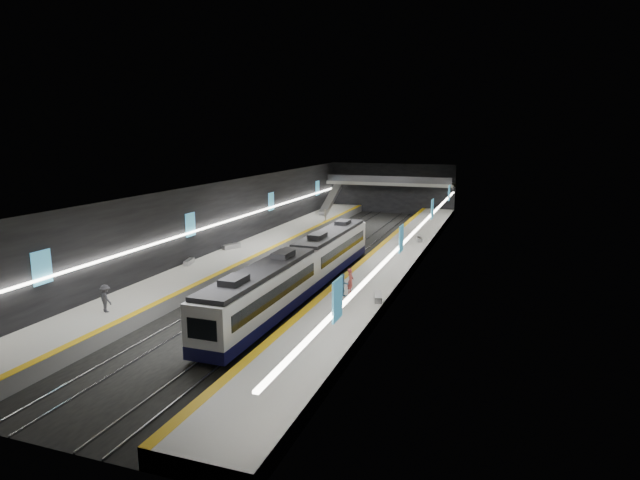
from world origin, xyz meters
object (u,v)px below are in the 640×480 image
at_px(passenger_right_b, 343,285).
at_px(passenger_left_b, 106,299).
at_px(passenger_right_a, 350,281).
at_px(bench_right_near, 378,297).
at_px(bench_left_far, 231,246).
at_px(bench_right_far, 420,239).
at_px(passenger_left_a, 325,215).
at_px(escalator, 330,200).
at_px(bench_left_near, 189,262).
at_px(train, 302,268).

distance_m(passenger_right_b, passenger_left_b, 16.56).
bearing_deg(passenger_right_a, bench_right_near, -111.12).
height_order(bench_left_far, bench_right_near, bench_left_far).
xyz_separation_m(bench_right_far, passenger_left_a, (-14.42, 9.46, 0.60)).
bearing_deg(bench_left_far, escalator, 111.69).
xyz_separation_m(bench_left_near, bench_right_far, (18.35, 17.77, -0.02)).
relative_size(bench_left_near, passenger_right_a, 0.93).
height_order(train, escalator, escalator).
bearing_deg(escalator, bench_right_near, -66.92).
bearing_deg(bench_left_far, bench_right_far, 55.39).
bearing_deg(passenger_right_a, escalator, 21.29).
bearing_deg(train, bench_left_far, 141.31).
bearing_deg(bench_right_near, bench_left_far, 132.27).
relative_size(bench_left_far, passenger_left_b, 1.07).
bearing_deg(train, passenger_left_b, -130.82).
relative_size(train, escalator, 3.76).
distance_m(escalator, passenger_right_a, 41.53).
height_order(bench_left_near, passenger_right_b, passenger_right_b).
bearing_deg(passenger_left_b, escalator, -67.20).
bearing_deg(escalator, bench_left_far, -93.16).
distance_m(bench_left_far, passenger_right_a, 19.50).
bearing_deg(bench_left_near, passenger_left_a, 67.08).
relative_size(bench_left_far, bench_right_near, 1.08).
xyz_separation_m(train, escalator, (-10.00, 37.20, 0.70)).
bearing_deg(passenger_left_a, passenger_right_a, 10.74).
distance_m(train, bench_left_near, 12.21).
bearing_deg(bench_right_far, passenger_right_b, -110.58).
bearing_deg(bench_left_far, bench_right_near, -7.81).
height_order(train, passenger_right_a, train).
height_order(passenger_right_b, passenger_left_b, passenger_left_b).
bearing_deg(passenger_left_b, bench_right_near, -129.99).
bearing_deg(bench_right_far, passenger_left_b, -132.83).
relative_size(bench_right_near, passenger_right_a, 0.98).
bearing_deg(bench_right_near, escalator, 98.01).
distance_m(bench_left_near, bench_left_far, 7.23).
bearing_deg(passenger_right_b, passenger_left_a, 72.77).
relative_size(train, passenger_right_b, 17.24).
bearing_deg(bench_right_far, passenger_left_a, 131.30).
height_order(bench_right_far, passenger_right_a, passenger_right_a).
relative_size(bench_right_near, passenger_right_b, 1.09).
bearing_deg(passenger_right_b, bench_right_near, -37.56).
xyz_separation_m(bench_left_far, bench_right_far, (17.89, 10.56, -0.04)).
height_order(bench_left_far, bench_right_far, bench_left_far).
relative_size(train, passenger_left_a, 18.59).
height_order(bench_right_near, bench_right_far, bench_right_near).
xyz_separation_m(bench_left_far, passenger_right_a, (16.14, -10.91, 0.71)).
bearing_deg(passenger_right_b, bench_left_near, 125.52).
height_order(bench_right_far, passenger_right_b, passenger_right_b).
bearing_deg(bench_left_near, train, -24.32).
distance_m(bench_right_near, bench_right_far, 22.43).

